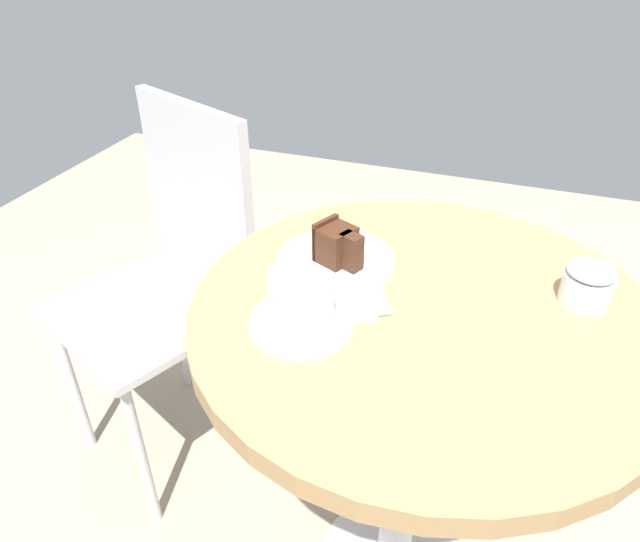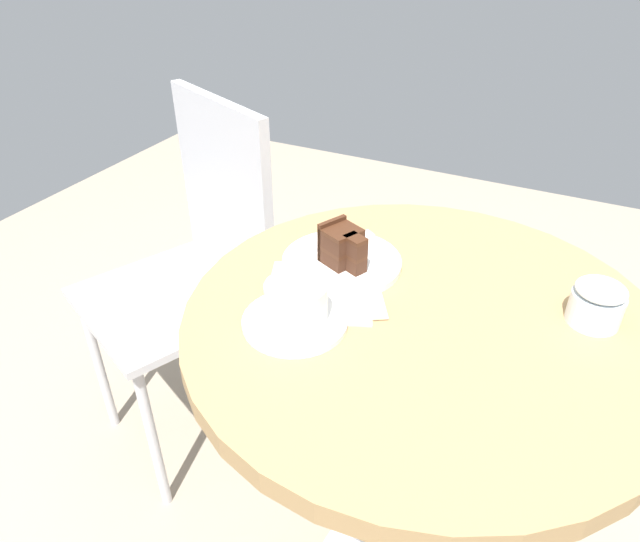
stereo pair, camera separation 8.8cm
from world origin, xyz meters
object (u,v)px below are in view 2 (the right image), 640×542
cake_slice (343,246)px  fork (346,241)px  teaspoon (266,302)px  cafe_chair (198,258)px  saucer (295,321)px  napkin (326,291)px  coffee_cup (297,301)px  cake_plate (342,262)px  sugar_pot (597,303)px

cake_slice → fork: (0.06, 0.02, -0.03)m
teaspoon → cafe_chair: cafe_chair is taller
saucer → teaspoon: teaspoon is taller
cake_slice → cafe_chair: size_ratio=0.10×
cake_slice → napkin: size_ratio=0.38×
coffee_cup → cake_plate: size_ratio=0.60×
coffee_cup → sugar_pot: (0.19, -0.39, -0.01)m
saucer → teaspoon: (0.01, 0.06, 0.01)m
cafe_chair → fork: bearing=10.5°
teaspoon → napkin: (0.08, -0.06, -0.01)m
cake_plate → cake_slice: (-0.01, -0.01, 0.04)m
saucer → coffee_cup: 0.04m
cafe_chair → sugar_pot: size_ratio=11.99×
coffee_cup → cake_plate: coffee_cup is taller
coffee_cup → cake_slice: 0.16m
coffee_cup → teaspoon: bearing=80.9°
cake_plate → napkin: bearing=-172.7°
napkin → sugar_pot: 0.40m
fork → sugar_pot: (-0.03, -0.41, 0.02)m
coffee_cup → fork: bearing=6.1°
cake_slice → sugar_pot: bearing=-85.1°
cake_plate → sugar_pot: size_ratio=2.68×
cake_plate → napkin: size_ratio=0.87×
saucer → cake_plate: 0.17m
saucer → fork: 0.23m
cafe_chair → cake_slice: bearing=3.8°
cafe_chair → coffee_cup: bearing=-11.8°
sugar_pot → cafe_chair: bearing=80.9°
fork → cafe_chair: (0.10, 0.43, -0.21)m
coffee_cup → sugar_pot: 0.43m
saucer → cafe_chair: size_ratio=0.17×
coffee_cup → cafe_chair: bearing=53.9°
teaspoon → cake_slice: bearing=-31.8°
cafe_chair → cake_plate: bearing=4.6°
teaspoon → coffee_cup: bearing=-110.3°
napkin → cafe_chair: size_ratio=0.26×
teaspoon → sugar_pot: sugar_pot is taller
cake_plate → napkin: cake_plate is taller
saucer → cake_slice: (0.17, -0.00, 0.04)m
fork → cafe_chair: cafe_chair is taller
cafe_chair → napkin: bearing=-3.8°
teaspoon → cafe_chair: bearing=39.7°
teaspoon → sugar_pot: (0.19, -0.44, 0.02)m
saucer → fork: fork is taller
cake_plate → coffee_cup: bearing=-177.7°
saucer → teaspoon: bearing=76.6°
saucer → napkin: saucer is taller
napkin → coffee_cup: bearing=177.4°
sugar_pot → saucer: bearing=117.1°
cake_slice → sugar_pot: 0.39m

